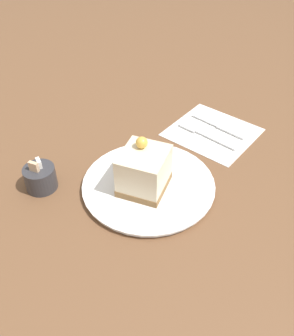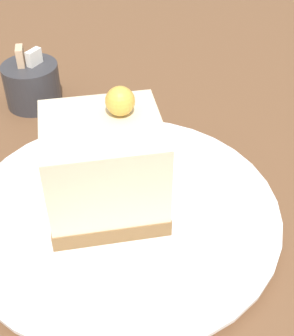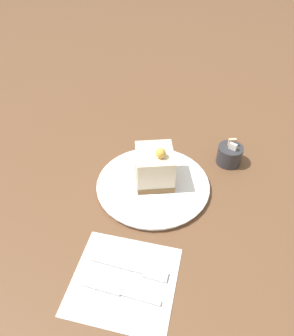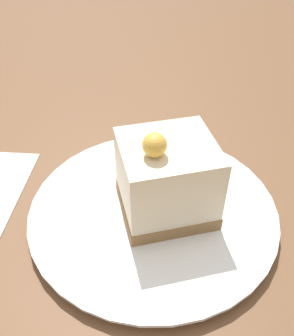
% 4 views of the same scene
% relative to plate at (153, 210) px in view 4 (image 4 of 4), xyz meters
% --- Properties ---
extents(ground_plane, '(4.00, 4.00, 0.00)m').
position_rel_plate_xyz_m(ground_plane, '(-0.01, -0.03, -0.01)').
color(ground_plane, brown).
extents(plate, '(0.28, 0.28, 0.01)m').
position_rel_plate_xyz_m(plate, '(0.00, 0.00, 0.00)').
color(plate, white).
rests_on(plate, ground_plane).
extents(cake_slice, '(0.12, 0.12, 0.11)m').
position_rel_plate_xyz_m(cake_slice, '(-0.01, 0.00, 0.05)').
color(cake_slice, olive).
rests_on(cake_slice, plate).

